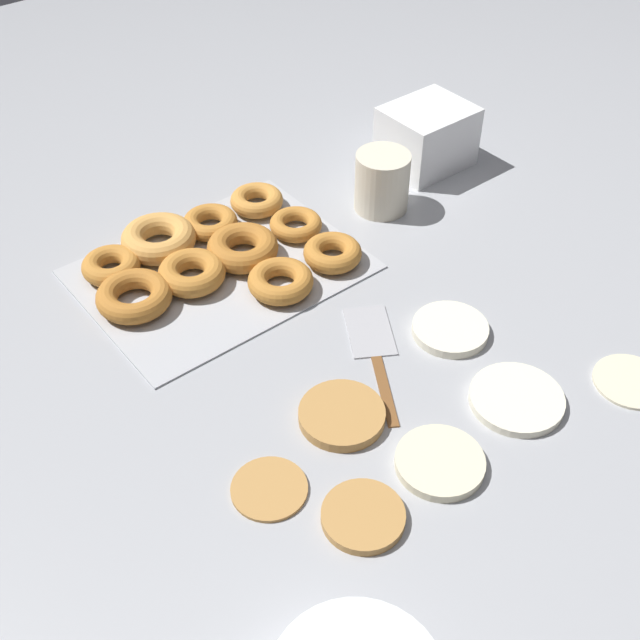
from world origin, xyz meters
The scene contains 12 objects.
ground_plane centered at (0.00, 0.00, 0.00)m, with size 3.00×3.00×0.00m, color #9EA0A5.
pancake_0 centered at (0.04, 0.16, 0.01)m, with size 0.11×0.11×0.01m, color beige.
pancake_1 centered at (-0.10, 0.15, 0.01)m, with size 0.12×0.12×0.01m, color silver.
pancake_2 centered at (-0.13, 0.01, 0.01)m, with size 0.10×0.10×0.01m, color silver.
pancake_3 centered at (0.22, 0.06, 0.00)m, with size 0.09×0.09×0.01m, color #B27F42.
pancake_4 centered at (0.09, 0.03, 0.01)m, with size 0.11×0.11×0.01m, color #B27F42.
pancake_5 centered at (0.16, 0.16, 0.01)m, with size 0.09×0.09×0.01m, color #B27F42.
pancake_6 centered at (-0.25, 0.22, 0.00)m, with size 0.10×0.10×0.01m, color beige.
donut_tray centered at (0.04, -0.32, 0.02)m, with size 0.40×0.31×0.04m.
container_stack centered at (-0.41, -0.33, 0.05)m, with size 0.14×0.12×0.11m.
paper_cup centered at (-0.26, -0.28, 0.05)m, with size 0.09×0.09×0.10m.
spatula centered at (-0.03, -0.04, 0.00)m, with size 0.15×0.21×0.01m.
Camera 1 is at (0.51, 0.52, 0.76)m, focal length 45.00 mm.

